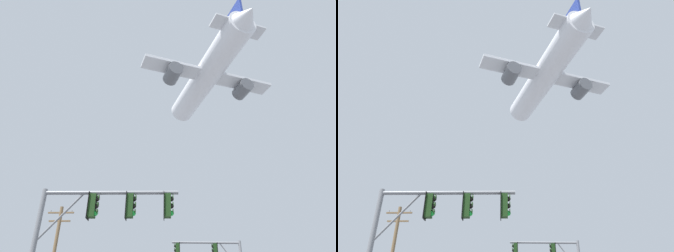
{
  "view_description": "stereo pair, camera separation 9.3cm",
  "coord_description": "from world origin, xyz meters",
  "views": [
    {
      "loc": [
        0.63,
        -5.78,
        1.55
      ],
      "look_at": [
        0.15,
        17.64,
        15.48
      ],
      "focal_mm": 33.4,
      "sensor_mm": 36.0,
      "label": 1
    },
    {
      "loc": [
        0.72,
        -5.78,
        1.55
      ],
      "look_at": [
        0.15,
        17.64,
        15.48
      ],
      "focal_mm": 33.4,
      "sensor_mm": 36.0,
      "label": 2
    }
  ],
  "objects": [
    {
      "name": "airplane",
      "position": [
        6.25,
        34.96,
        35.48
      ],
      "size": [
        21.95,
        28.42,
        7.92
      ],
      "color": "white"
    },
    {
      "name": "signal_pole_near",
      "position": [
        -2.37,
        6.13,
        4.44
      ],
      "size": [
        5.4,
        0.5,
        5.74
      ],
      "color": "slate",
      "rests_on": "ground"
    }
  ]
}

